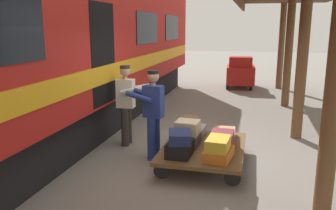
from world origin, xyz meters
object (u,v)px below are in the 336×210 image
object	(u,v)px
suitcase_burgundy_valise	(222,140)
baggage_tug	(240,73)
porter_in_overalls	(152,111)
porter_by_door	(127,102)
train_car	(36,48)
suitcase_black_hardshell	(180,148)
luggage_cart	(204,149)
suitcase_orange_carryall	(219,154)
suitcase_gray_aluminum	(191,131)
suitcase_navy_fabric	(180,137)
suitcase_brown_leather	(190,122)
suitcase_slate_roller	(186,139)
suitcase_yellow_case	(218,144)
suitcase_tan_vintage	(224,134)
suitcase_cream_canvas	(188,128)

from	to	relation	value
suitcase_burgundy_valise	baggage_tug	world-z (taller)	baggage_tug
porter_in_overalls	porter_by_door	xyz separation A→B (m)	(0.75, -0.64, 0.00)
train_car	suitcase_black_hardshell	distance (m)	3.74
luggage_cart	suitcase_black_hardshell	size ratio (longest dim) A/B	3.57
luggage_cart	suitcase_orange_carryall	size ratio (longest dim) A/B	3.21
suitcase_orange_carryall	baggage_tug	world-z (taller)	baggage_tug
porter_by_door	suitcase_gray_aluminum	bearing A→B (deg)	174.18
suitcase_black_hardshell	suitcase_navy_fabric	distance (m)	0.21
suitcase_burgundy_valise	suitcase_gray_aluminum	bearing A→B (deg)	-40.20
train_car	suitcase_brown_leather	bearing A→B (deg)	-176.96
suitcase_slate_roller	suitcase_black_hardshell	size ratio (longest dim) A/B	0.96
suitcase_black_hardshell	porter_in_overalls	size ratio (longest dim) A/B	0.33
luggage_cart	suitcase_yellow_case	distance (m)	0.73
suitcase_tan_vintage	suitcase_orange_carryall	bearing A→B (deg)	90.00
suitcase_burgundy_valise	suitcase_yellow_case	size ratio (longest dim) A/B	1.03
suitcase_cream_canvas	porter_in_overalls	size ratio (longest dim) A/B	0.24
suitcase_black_hardshell	suitcase_navy_fabric	size ratio (longest dim) A/B	1.10
luggage_cart	suitcase_brown_leather	bearing A→B (deg)	-57.19
suitcase_tan_vintage	porter_in_overalls	xyz separation A→B (m)	(1.32, 0.49, 0.50)
train_car	suitcase_cream_canvas	world-z (taller)	train_car
suitcase_brown_leather	porter_by_door	size ratio (longest dim) A/B	0.27
suitcase_gray_aluminum	suitcase_brown_leather	distance (m)	0.20
suitcase_gray_aluminum	suitcase_black_hardshell	bearing A→B (deg)	90.00
suitcase_burgundy_valise	suitcase_navy_fabric	xyz separation A→B (m)	(0.66, 0.59, 0.19)
baggage_tug	suitcase_navy_fabric	bearing A→B (deg)	86.17
porter_by_door	suitcase_brown_leather	bearing A→B (deg)	173.76
train_car	suitcase_yellow_case	bearing A→B (deg)	166.19
train_car	suitcase_cream_canvas	xyz separation A→B (m)	(-3.28, 0.40, -1.38)
suitcase_orange_carryall	baggage_tug	distance (m)	9.15
luggage_cart	suitcase_burgundy_valise	xyz separation A→B (m)	(-0.33, 0.00, 0.19)
suitcase_tan_vintage	suitcase_brown_leather	xyz separation A→B (m)	(0.68, 0.01, 0.20)
suitcase_cream_canvas	suitcase_black_hardshell	bearing A→B (deg)	86.92
suitcase_gray_aluminum	suitcase_orange_carryall	bearing A→B (deg)	120.61
suitcase_gray_aluminum	train_car	bearing A→B (deg)	3.16
porter_by_door	suitcase_cream_canvas	bearing A→B (deg)	153.47
suitcase_orange_carryall	suitcase_cream_canvas	distance (m)	0.87
suitcase_burgundy_valise	suitcase_cream_canvas	distance (m)	0.66
porter_in_overalls	suitcase_brown_leather	bearing A→B (deg)	-142.64
suitcase_orange_carryall	suitcase_yellow_case	world-z (taller)	suitcase_yellow_case
suitcase_slate_roller	suitcase_orange_carryall	bearing A→B (deg)	139.80
suitcase_slate_roller	luggage_cart	bearing A→B (deg)	-180.00
suitcase_tan_vintage	suitcase_burgundy_valise	bearing A→B (deg)	90.00
luggage_cart	suitcase_navy_fabric	world-z (taller)	suitcase_navy_fabric
suitcase_burgundy_valise	suitcase_yellow_case	bearing A→B (deg)	89.01
suitcase_slate_roller	suitcase_cream_canvas	size ratio (longest dim) A/B	1.31
porter_in_overalls	luggage_cart	bearing A→B (deg)	176.48
porter_in_overalls	suitcase_tan_vintage	bearing A→B (deg)	-159.45
baggage_tug	porter_in_overalls	bearing A→B (deg)	81.48
suitcase_cream_canvas	suitcase_yellow_case	bearing A→B (deg)	137.78
suitcase_brown_leather	suitcase_yellow_case	world-z (taller)	suitcase_brown_leather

